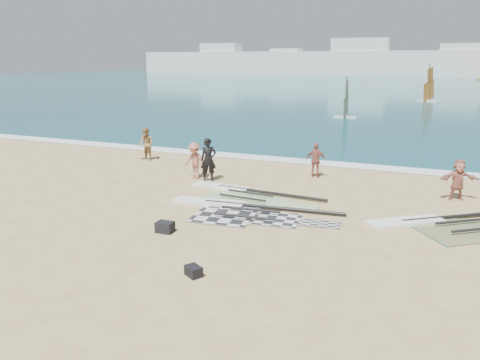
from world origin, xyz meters
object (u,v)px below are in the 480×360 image
at_px(beachgoer_mid, 194,161).
at_px(beachgoer_back, 316,160).
at_px(rig_orange, 448,225).
at_px(person_wetsuit, 208,160).
at_px(rig_green, 241,194).
at_px(rig_grey, 237,210).
at_px(beachgoer_right, 458,180).
at_px(beachgoer_left, 146,144).
at_px(gear_bag_far, 193,271).
at_px(gear_bag_near, 165,227).

height_order(beachgoer_mid, beachgoer_back, beachgoer_mid).
bearing_deg(rig_orange, person_wetsuit, 130.22).
relative_size(rig_green, rig_orange, 0.99).
bearing_deg(rig_grey, rig_orange, 4.96).
bearing_deg(beachgoer_right, beachgoer_left, 152.30).
distance_m(beachgoer_left, beachgoer_right, 14.97).
bearing_deg(gear_bag_far, beachgoer_mid, 118.01).
bearing_deg(gear_bag_near, person_wetsuit, 104.33).
bearing_deg(beachgoer_back, gear_bag_near, 72.07).
bearing_deg(person_wetsuit, beachgoer_right, -27.20).
distance_m(rig_green, beachgoer_left, 8.27).
distance_m(rig_grey, beachgoer_mid, 5.14).
height_order(beachgoer_left, beachgoer_right, beachgoer_left).
xyz_separation_m(rig_orange, person_wetsuit, (-9.61, 2.17, 0.89)).
height_order(gear_bag_near, beachgoer_mid, beachgoer_mid).
xyz_separation_m(rig_green, gear_bag_near, (-0.55, -4.69, 0.12)).
xyz_separation_m(gear_bag_far, beachgoer_back, (0.31, 10.99, 0.66)).
xyz_separation_m(beachgoer_back, beachgoer_right, (5.79, -1.37, -0.00)).
relative_size(rig_orange, beachgoer_back, 3.68).
bearing_deg(rig_grey, beachgoer_right, 27.27).
height_order(person_wetsuit, beachgoer_left, person_wetsuit).
relative_size(rig_green, beachgoer_left, 3.32).
height_order(rig_green, beachgoer_left, beachgoer_left).
height_order(rig_grey, beachgoer_back, beachgoer_back).
height_order(gear_bag_far, person_wetsuit, person_wetsuit).
bearing_deg(beachgoer_right, rig_grey, -168.86).
xyz_separation_m(gear_bag_far, beachgoer_left, (-8.80, 11.16, 0.74)).
bearing_deg(beachgoer_back, rig_orange, 137.99).
bearing_deg(beachgoer_mid, beachgoer_back, 40.08).
xyz_separation_m(rig_green, rig_orange, (7.49, -0.71, 0.00)).
relative_size(rig_green, beachgoer_back, 3.65).
distance_m(beachgoer_back, beachgoer_right, 5.95).
bearing_deg(beachgoer_mid, rig_grey, -30.67).
bearing_deg(beachgoer_mid, beachgoer_left, 163.18).
bearing_deg(beachgoer_right, rig_orange, -116.97).
bearing_deg(rig_grey, gear_bag_far, -84.60).
bearing_deg(person_wetsuit, gear_bag_far, -99.58).
xyz_separation_m(rig_orange, beachgoer_right, (0.30, 3.32, 0.73)).
height_order(person_wetsuit, beachgoer_back, person_wetsuit).
bearing_deg(beachgoer_mid, gear_bag_far, -47.74).
relative_size(gear_bag_near, beachgoer_right, 0.33).
relative_size(rig_grey, gear_bag_near, 12.11).
xyz_separation_m(rig_grey, person_wetsuit, (-2.83, 3.44, 0.89)).
bearing_deg(beachgoer_mid, rig_green, -14.83).
height_order(rig_grey, gear_bag_far, gear_bag_far).
bearing_deg(person_wetsuit, gear_bag_near, -109.49).
height_order(rig_grey, beachgoer_mid, beachgoer_mid).
relative_size(gear_bag_near, gear_bag_far, 1.22).
bearing_deg(beachgoer_right, beachgoer_mid, 163.53).
height_order(gear_bag_near, person_wetsuit, person_wetsuit).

